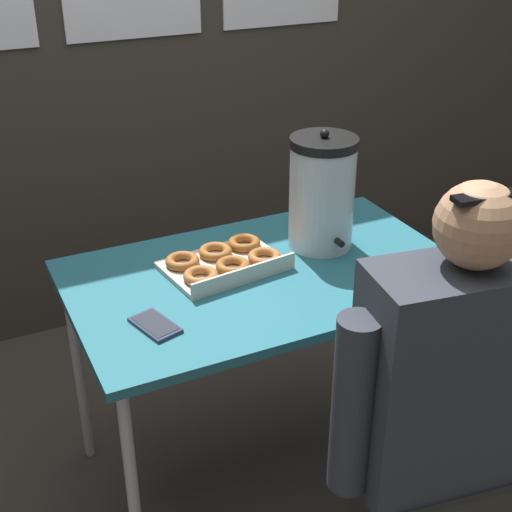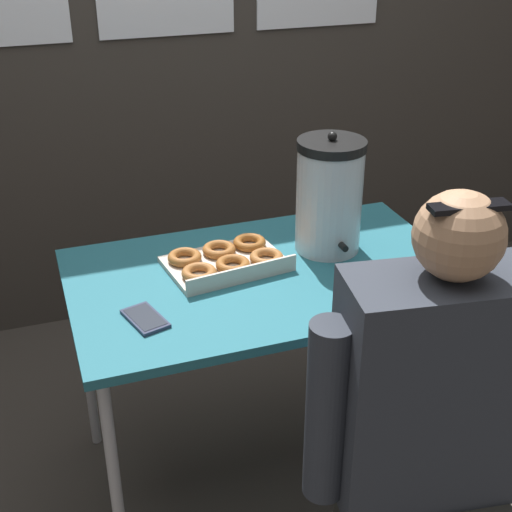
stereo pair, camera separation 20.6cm
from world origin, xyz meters
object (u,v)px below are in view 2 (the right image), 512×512
at_px(donut_box, 226,260).
at_px(person_seated, 429,441).
at_px(coffee_urn, 329,196).
at_px(cell_phone, 145,318).

distance_m(donut_box, person_seated, 0.78).
height_order(donut_box, person_seated, person_seated).
xyz_separation_m(coffee_urn, cell_phone, (-0.62, -0.23, -0.17)).
bearing_deg(cell_phone, donut_box, 20.45).
height_order(coffee_urn, person_seated, person_seated).
distance_m(donut_box, cell_phone, 0.36).
distance_m(coffee_urn, person_seated, 0.79).
distance_m(donut_box, coffee_urn, 0.37).
bearing_deg(coffee_urn, person_seated, -92.88).
xyz_separation_m(donut_box, cell_phone, (-0.29, -0.21, -0.01)).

